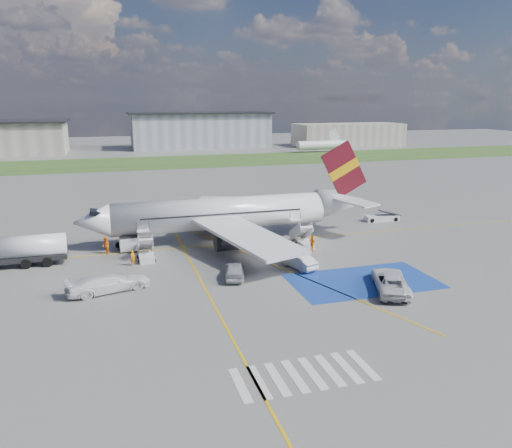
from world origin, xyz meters
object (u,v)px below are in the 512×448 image
object	(u,v)px
car_silver_a	(234,270)
van_white_a	(391,278)
car_silver_b	(299,261)
van_white_b	(108,280)
airliner	(232,213)
fuel_tanker	(20,254)
belt_loader	(382,218)
gpu_cart	(129,245)

from	to	relation	value
car_silver_a	van_white_a	distance (m)	14.80
car_silver_b	van_white_b	distance (m)	19.00
van_white_a	airliner	bearing A→B (deg)	-42.00
airliner	van_white_b	xyz separation A→B (m)	(-15.04, -13.72, -2.29)
fuel_tanker	van_white_a	distance (m)	37.69
fuel_tanker	car_silver_a	world-z (taller)	fuel_tanker
fuel_tanker	van_white_a	world-z (taller)	fuel_tanker
belt_loader	fuel_tanker	bearing A→B (deg)	-166.81
belt_loader	airliner	bearing A→B (deg)	-167.17
fuel_tanker	car_silver_b	distance (m)	29.18
fuel_tanker	gpu_cart	world-z (taller)	fuel_tanker
airliner	van_white_a	size ratio (longest dim) A/B	6.18
gpu_cart	van_white_b	size ratio (longest dim) A/B	0.39
gpu_cart	car_silver_b	xyz separation A→B (m)	(16.54, -11.09, -0.04)
fuel_tanker	van_white_b	world-z (taller)	fuel_tanker
belt_loader	van_white_a	xyz separation A→B (m)	(-13.20, -23.87, 0.73)
fuel_tanker	gpu_cart	xyz separation A→B (m)	(11.21, 2.09, -0.57)
gpu_cart	van_white_b	xyz separation A→B (m)	(-2.42, -12.18, 0.31)
gpu_cart	belt_loader	world-z (taller)	gpu_cart
fuel_tanker	van_white_a	xyz separation A→B (m)	(33.62, -17.03, -0.24)
car_silver_a	belt_loader	bearing A→B (deg)	-133.19
belt_loader	car_silver_b	size ratio (longest dim) A/B	1.17
van_white_a	fuel_tanker	bearing A→B (deg)	-4.23
gpu_cart	van_white_a	xyz separation A→B (m)	(22.41, -19.11, 0.33)
gpu_cart	car_silver_a	world-z (taller)	gpu_cart
airliner	gpu_cart	size ratio (longest dim) A/B	16.83
car_silver_b	van_white_b	world-z (taller)	van_white_b
fuel_tanker	car_silver_b	size ratio (longest dim) A/B	2.09
fuel_tanker	car_silver_a	size ratio (longest dim) A/B	2.02
gpu_cart	van_white_a	world-z (taller)	van_white_a
van_white_b	car_silver_a	bearing A→B (deg)	-103.48
airliner	car_silver_b	world-z (taller)	airliner
gpu_cart	fuel_tanker	bearing A→B (deg)	-173.06
gpu_cart	van_white_b	distance (m)	12.42
van_white_a	gpu_cart	bearing A→B (deg)	-17.83
fuel_tanker	belt_loader	xyz separation A→B (m)	(46.82, 6.84, -0.97)
fuel_tanker	van_white_b	distance (m)	13.38
belt_loader	van_white_b	size ratio (longest dim) A/B	0.94
car_silver_a	van_white_a	bearing A→B (deg)	165.49
gpu_cart	car_silver_b	size ratio (longest dim) A/B	0.48
car_silver_a	car_silver_b	xyz separation A→B (m)	(7.11, 0.92, -0.05)
airliner	fuel_tanker	distance (m)	24.18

